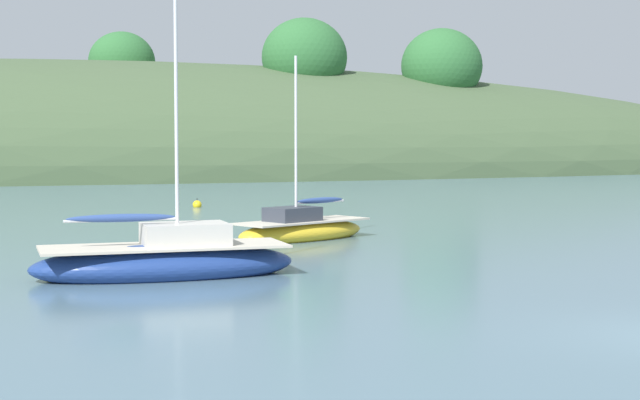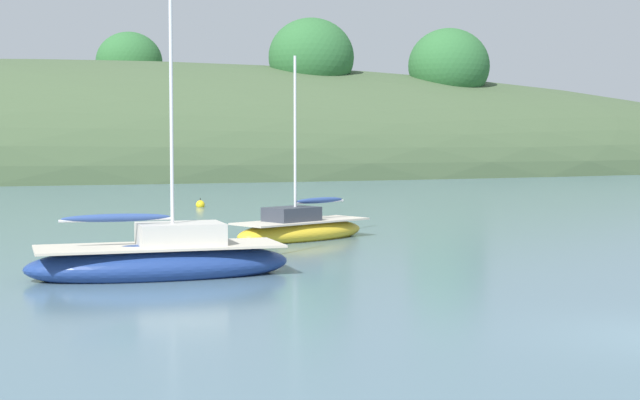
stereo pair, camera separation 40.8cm
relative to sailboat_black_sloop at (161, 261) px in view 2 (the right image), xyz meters
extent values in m
ellipsoid|color=#425638|center=(7.35, 66.06, -0.40)|extent=(150.00, 36.00, 20.32)
ellipsoid|color=#2D6633|center=(23.82, 60.83, 10.12)|extent=(7.71, 7.01, 7.01)
ellipsoid|color=#2D6633|center=(8.74, 68.54, 9.89)|extent=(6.07, 5.52, 5.52)
ellipsoid|color=#2D6633|center=(37.14, 60.33, 9.62)|extent=(7.69, 6.99, 6.99)
ellipsoid|color=navy|center=(-0.04, 0.00, -0.11)|extent=(6.63, 2.34, 1.06)
cube|color=beige|center=(-0.04, 0.00, 0.36)|extent=(6.10, 2.15, 0.06)
cube|color=beige|center=(0.48, -0.01, 0.65)|extent=(2.13, 1.49, 0.57)
cylinder|color=silver|center=(0.29, 0.00, 3.84)|extent=(0.09, 0.09, 6.95)
cylinder|color=silver|center=(-1.10, 0.02, 1.05)|extent=(2.77, 0.11, 0.07)
ellipsoid|color=#2D4784|center=(-1.10, 0.02, 1.10)|extent=(2.66, 0.24, 0.20)
ellipsoid|color=gold|center=(6.02, 7.48, -0.17)|extent=(5.65, 3.90, 0.86)
cube|color=beige|center=(6.02, 7.48, 0.22)|extent=(5.20, 3.59, 0.06)
cube|color=#333842|center=(5.63, 7.30, 0.47)|extent=(2.06, 1.80, 0.50)
cylinder|color=silver|center=(5.78, 7.37, 3.01)|extent=(0.09, 0.09, 5.57)
cylinder|color=silver|center=(6.81, 7.84, 0.84)|extent=(2.08, 1.00, 0.07)
ellipsoid|color=#2D4784|center=(6.81, 7.84, 0.89)|extent=(2.05, 1.08, 0.20)
sphere|color=yellow|center=(5.96, 23.85, -0.28)|extent=(0.44, 0.44, 0.44)
cylinder|color=black|center=(5.96, 23.85, -0.01)|extent=(0.04, 0.04, 0.10)
camera|label=1|loc=(-4.57, -24.76, 3.12)|focal=56.35mm
camera|label=2|loc=(-4.18, -24.89, 3.12)|focal=56.35mm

